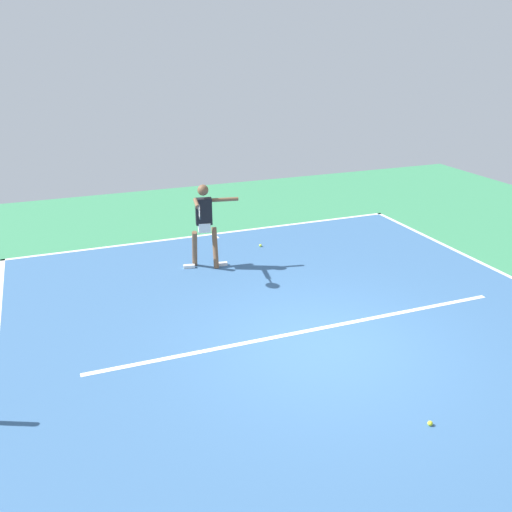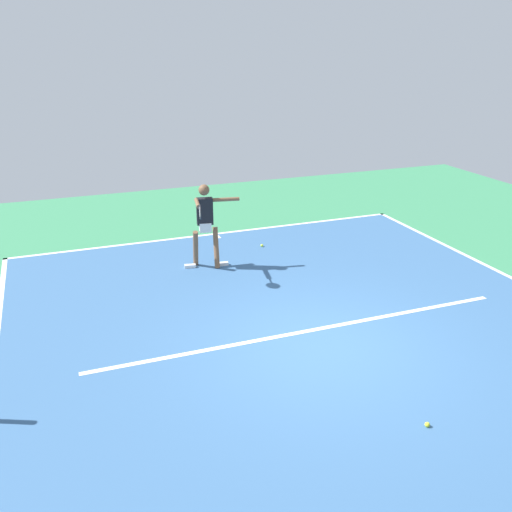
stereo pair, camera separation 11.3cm
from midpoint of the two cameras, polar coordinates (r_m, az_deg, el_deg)
name	(u,v)px [view 1 (the left image)]	position (r m, az deg, el deg)	size (l,w,h in m)	color
ground_plane	(324,346)	(9.19, 6.58, -9.06)	(22.03, 22.03, 0.00)	#388456
court_surface	(324,346)	(9.19, 6.58, -9.05)	(9.96, 12.07, 0.00)	#38608E
court_line_baseline_near	(213,234)	(14.28, -4.59, 2.24)	(9.96, 0.10, 0.01)	white
court_line_service	(309,331)	(9.61, 5.07, -7.55)	(7.47, 0.10, 0.01)	white
court_line_centre_mark	(216,236)	(14.10, -4.35, 2.00)	(0.10, 0.30, 0.01)	white
tennis_player	(204,221)	(11.84, -5.53, 3.61)	(1.21, 1.26, 1.84)	brown
tennis_ball_far_corner	(260,245)	(13.35, 0.22, 1.09)	(0.07, 0.07, 0.07)	#C6E53D
tennis_ball_centre_court	(430,423)	(7.76, 16.87, -15.96)	(0.07, 0.07, 0.07)	yellow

